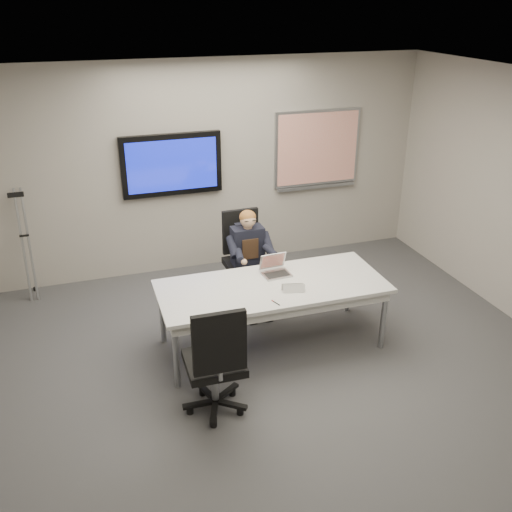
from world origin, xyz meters
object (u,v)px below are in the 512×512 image
object	(u,v)px
office_chair_far	(245,274)
office_chair_near	(216,380)
laptop	(275,269)
seated_person	(252,272)
conference_table	(272,292)

from	to	relation	value
office_chair_far	office_chair_near	xyz separation A→B (m)	(-0.89, -1.96, 0.01)
office_chair_far	laptop	size ratio (longest dim) A/B	3.65
seated_person	laptop	world-z (taller)	seated_person
conference_table	laptop	world-z (taller)	laptop
office_chair_near	seated_person	world-z (taller)	seated_person
laptop	seated_person	bearing A→B (deg)	94.01
conference_table	seated_person	xyz separation A→B (m)	(0.04, 0.82, -0.16)
office_chair_far	seated_person	distance (m)	0.28
conference_table	office_chair_near	size ratio (longest dim) A/B	2.08
conference_table	office_chair_near	distance (m)	1.27
office_chair_near	conference_table	bearing A→B (deg)	-132.31
office_chair_near	laptop	xyz separation A→B (m)	(0.97, 1.14, 0.43)
office_chair_far	seated_person	world-z (taller)	seated_person
conference_table	office_chair_far	world-z (taller)	office_chair_far
conference_table	office_chair_far	bearing A→B (deg)	88.52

